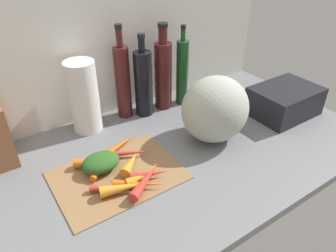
# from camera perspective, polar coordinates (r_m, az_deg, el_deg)

# --- Properties ---
(ground_plane) EXTENTS (1.70, 0.80, 0.03)m
(ground_plane) POSITION_cam_1_polar(r_m,az_deg,el_deg) (1.07, -5.23, -7.38)
(ground_plane) COLOR slate
(wall_back) EXTENTS (1.70, 0.03, 0.60)m
(wall_back) POSITION_cam_1_polar(r_m,az_deg,el_deg) (1.23, -15.19, 14.17)
(wall_back) COLOR silver
(wall_back) RESTS_ON ground_plane
(cutting_board) EXTENTS (0.39, 0.29, 0.01)m
(cutting_board) POSITION_cam_1_polar(r_m,az_deg,el_deg) (1.02, -9.03, -8.65)
(cutting_board) COLOR #997047
(cutting_board) RESTS_ON ground_plane
(carrot_0) EXTENTS (0.14, 0.11, 0.03)m
(carrot_0) POSITION_cam_1_polar(r_m,az_deg,el_deg) (1.04, -12.67, -6.55)
(carrot_0) COLOR orange
(carrot_0) RESTS_ON cutting_board
(carrot_1) EXTENTS (0.15, 0.08, 0.04)m
(carrot_1) POSITION_cam_1_polar(r_m,az_deg,el_deg) (0.94, -7.86, -10.93)
(carrot_1) COLOR orange
(carrot_1) RESTS_ON cutting_board
(carrot_2) EXTENTS (0.16, 0.12, 0.03)m
(carrot_2) POSITION_cam_1_polar(r_m,az_deg,el_deg) (0.96, -3.92, -9.53)
(carrot_2) COLOR red
(carrot_2) RESTS_ON cutting_board
(carrot_3) EXTENTS (0.10, 0.10, 0.03)m
(carrot_3) POSITION_cam_1_polar(r_m,az_deg,el_deg) (1.02, -6.72, -6.61)
(carrot_3) COLOR orange
(carrot_3) RESTS_ON cutting_board
(carrot_4) EXTENTS (0.11, 0.03, 0.03)m
(carrot_4) POSITION_cam_1_polar(r_m,az_deg,el_deg) (0.97, -4.71, -9.14)
(carrot_4) COLOR orange
(carrot_4) RESTS_ON cutting_board
(carrot_5) EXTENTS (0.14, 0.11, 0.02)m
(carrot_5) POSITION_cam_1_polar(r_m,az_deg,el_deg) (0.95, -5.25, -10.37)
(carrot_5) COLOR orange
(carrot_5) RESTS_ON cutting_board
(carrot_6) EXTENTS (0.12, 0.07, 0.03)m
(carrot_6) POSITION_cam_1_polar(r_m,az_deg,el_deg) (0.98, -3.46, -8.67)
(carrot_6) COLOR red
(carrot_6) RESTS_ON cutting_board
(carrot_7) EXTENTS (0.10, 0.04, 0.03)m
(carrot_7) POSITION_cam_1_polar(r_m,az_deg,el_deg) (1.03, -11.47, -7.15)
(carrot_7) COLOR red
(carrot_7) RESTS_ON cutting_board
(carrot_8) EXTENTS (0.17, 0.10, 0.03)m
(carrot_8) POSITION_cam_1_polar(r_m,az_deg,el_deg) (1.07, -7.41, -4.87)
(carrot_8) COLOR red
(carrot_8) RESTS_ON cutting_board
(carrot_9) EXTENTS (0.15, 0.11, 0.03)m
(carrot_9) POSITION_cam_1_polar(r_m,az_deg,el_deg) (0.97, -3.99, -9.38)
(carrot_9) COLOR orange
(carrot_9) RESTS_ON cutting_board
(carrot_10) EXTENTS (0.17, 0.10, 0.02)m
(carrot_10) POSITION_cam_1_polar(r_m,az_deg,el_deg) (0.95, -8.62, -10.75)
(carrot_10) COLOR red
(carrot_10) RESTS_ON cutting_board
(carrot_11) EXTENTS (0.13, 0.14, 0.02)m
(carrot_11) POSITION_cam_1_polar(r_m,az_deg,el_deg) (1.05, -11.79, -6.35)
(carrot_11) COLOR orange
(carrot_11) RESTS_ON cutting_board
(carrot_12) EXTENTS (0.14, 0.07, 0.02)m
(carrot_12) POSITION_cam_1_polar(r_m,az_deg,el_deg) (1.12, -8.27, -3.08)
(carrot_12) COLOR orange
(carrot_12) RESTS_ON cutting_board
(carrot_greens_pile) EXTENTS (0.12, 0.09, 0.05)m
(carrot_greens_pile) POSITION_cam_1_polar(r_m,az_deg,el_deg) (1.03, -12.02, -6.41)
(carrot_greens_pile) COLOR #2D6023
(carrot_greens_pile) RESTS_ON cutting_board
(winter_squash) EXTENTS (0.25, 0.22, 0.24)m
(winter_squash) POSITION_cam_1_polar(r_m,az_deg,el_deg) (1.12, 8.47, 2.99)
(winter_squash) COLOR #B2B7A8
(winter_squash) RESTS_ON ground_plane
(paper_towel_roll) EXTENTS (0.11, 0.11, 0.27)m
(paper_towel_roll) POSITION_cam_1_polar(r_m,az_deg,el_deg) (1.20, -14.93, 5.07)
(paper_towel_roll) COLOR white
(paper_towel_roll) RESTS_ON ground_plane
(bottle_0) EXTENTS (0.06, 0.06, 0.37)m
(bottle_0) POSITION_cam_1_polar(r_m,az_deg,el_deg) (1.25, -8.15, 8.03)
(bottle_0) COLOR #471919
(bottle_0) RESTS_ON ground_plane
(bottle_1) EXTENTS (0.07, 0.07, 0.33)m
(bottle_1) POSITION_cam_1_polar(r_m,az_deg,el_deg) (1.26, -4.49, 7.77)
(bottle_1) COLOR black
(bottle_1) RESTS_ON ground_plane
(bottle_2) EXTENTS (0.07, 0.07, 0.35)m
(bottle_2) POSITION_cam_1_polar(r_m,az_deg,el_deg) (1.31, -0.88, 9.42)
(bottle_2) COLOR #471919
(bottle_2) RESTS_ON ground_plane
(bottle_3) EXTENTS (0.05, 0.05, 0.34)m
(bottle_3) POSITION_cam_1_polar(r_m,az_deg,el_deg) (1.34, 2.57, 9.70)
(bottle_3) COLOR #19421E
(bottle_3) RESTS_ON ground_plane
(dish_rack) EXTENTS (0.26, 0.20, 0.12)m
(dish_rack) POSITION_cam_1_polar(r_m,az_deg,el_deg) (1.38, 20.24, 4.26)
(dish_rack) COLOR black
(dish_rack) RESTS_ON ground_plane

